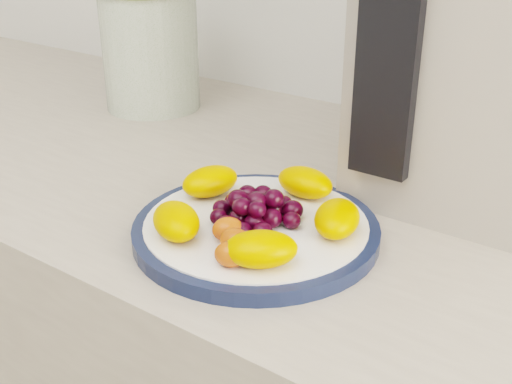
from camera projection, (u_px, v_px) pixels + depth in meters
The scene contains 6 objects.
plate_rim at pixel (256, 230), 0.65m from camera, with size 0.25×0.25×0.01m, color #151F3E.
plate_face at pixel (256, 229), 0.65m from camera, with size 0.23×0.23×0.02m, color white.
canister at pixel (151, 52), 1.00m from camera, with size 0.15×0.15×0.18m, color #2F5910.
appliance_body at pixel (491, 32), 0.70m from camera, with size 0.20×0.29×0.36m, color #A1988C.
appliance_panel at pixel (390, 45), 0.61m from camera, with size 0.06×0.02×0.27m, color black.
fruit_plate at pixel (255, 212), 0.63m from camera, with size 0.22×0.21×0.03m.
Camera 1 is at (0.36, 0.60, 1.22)m, focal length 45.00 mm.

